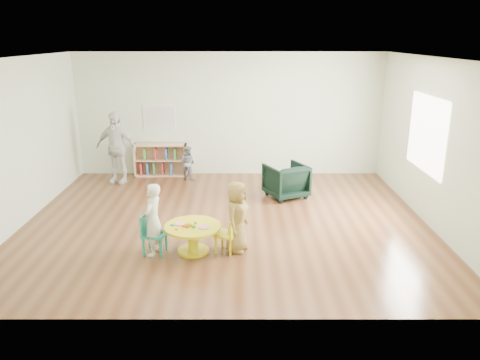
{
  "coord_description": "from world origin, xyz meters",
  "views": [
    {
      "loc": [
        0.25,
        -7.68,
        3.12
      ],
      "look_at": [
        0.25,
        -0.3,
        0.85
      ],
      "focal_mm": 35.0,
      "sensor_mm": 36.0,
      "label": 1
    }
  ],
  "objects": [
    {
      "name": "toddler",
      "position": [
        -0.94,
        2.51,
        0.39
      ],
      "size": [
        0.47,
        0.43,
        0.79
      ],
      "primitive_type": "imported",
      "rotation": [
        0.0,
        0.0,
        2.71
      ],
      "color": "#18203D",
      "rests_on": "ground"
    },
    {
      "name": "kid_chair_left",
      "position": [
        -1.07,
        -1.26,
        0.33
      ],
      "size": [
        0.38,
        0.38,
        0.62
      ],
      "rotation": [
        0.0,
        0.0,
        -1.72
      ],
      "color": "#198D74",
      "rests_on": "ground"
    },
    {
      "name": "bookshelf",
      "position": [
        -1.61,
        2.86,
        0.37
      ],
      "size": [
        1.2,
        0.3,
        0.75
      ],
      "color": "tan",
      "rests_on": "ground"
    },
    {
      "name": "kid_chair_right",
      "position": [
        0.08,
        -1.23,
        0.29
      ],
      "size": [
        0.38,
        0.38,
        0.55
      ],
      "rotation": [
        0.0,
        0.0,
        1.18
      ],
      "color": "#D4C511",
      "rests_on": "ground"
    },
    {
      "name": "armchair",
      "position": [
        1.17,
        1.3,
        0.34
      ],
      "size": [
        0.99,
        1.0,
        0.69
      ],
      "primitive_type": "imported",
      "rotation": [
        0.0,
        0.0,
        3.59
      ],
      "color": "black",
      "rests_on": "ground"
    },
    {
      "name": "adult_caretaker",
      "position": [
        -2.46,
        2.29,
        0.79
      ],
      "size": [
        0.99,
        0.57,
        1.59
      ],
      "primitive_type": "imported",
      "rotation": [
        0.0,
        0.0,
        -0.2
      ],
      "color": "silver",
      "rests_on": "ground"
    },
    {
      "name": "activity_table",
      "position": [
        -0.46,
        -1.23,
        0.3
      ],
      "size": [
        0.85,
        0.85,
        0.47
      ],
      "rotation": [
        0.0,
        0.0,
        0.03
      ],
      "color": "#D4C511",
      "rests_on": "ground"
    },
    {
      "name": "alphabet_poster",
      "position": [
        -1.6,
        2.98,
        1.35
      ],
      "size": [
        0.74,
        0.01,
        0.54
      ],
      "color": "white",
      "rests_on": "ground"
    },
    {
      "name": "child_right",
      "position": [
        0.2,
        -1.17,
        0.55
      ],
      "size": [
        0.5,
        0.62,
        1.09
      ],
      "primitive_type": "imported",
      "rotation": [
        0.0,
        0.0,
        1.23
      ],
      "color": "yellow",
      "rests_on": "ground"
    },
    {
      "name": "child_left",
      "position": [
        -1.03,
        -1.3,
        0.55
      ],
      "size": [
        0.36,
        0.46,
        1.1
      ],
      "primitive_type": "imported",
      "rotation": [
        0.0,
        0.0,
        -1.83
      ],
      "color": "silver",
      "rests_on": "ground"
    },
    {
      "name": "room",
      "position": [
        0.01,
        0.0,
        1.89
      ],
      "size": [
        7.1,
        7.0,
        2.8
      ],
      "color": "#57311B",
      "rests_on": "ground"
    }
  ]
}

